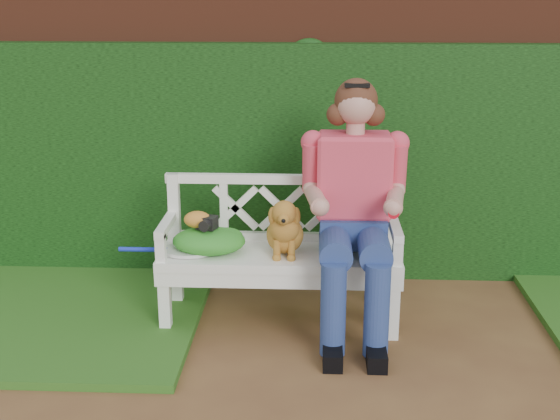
{
  "coord_description": "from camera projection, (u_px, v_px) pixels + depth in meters",
  "views": [
    {
      "loc": [
        -0.37,
        -3.58,
        2.08
      ],
      "look_at": [
        -0.58,
        0.83,
        0.75
      ],
      "focal_mm": 48.0,
      "sensor_mm": 36.0,
      "label": 1
    }
  ],
  "objects": [
    {
      "name": "dog",
      "position": [
        285.0,
        225.0,
        4.59
      ],
      "size": [
        0.29,
        0.37,
        0.37
      ],
      "primitive_type": null,
      "rotation": [
        0.0,
        0.0,
        0.13
      ],
      "color": "brown",
      "rests_on": "garden_bench"
    },
    {
      "name": "ground",
      "position": [
        380.0,
        390.0,
        4.01
      ],
      "size": [
        60.0,
        60.0,
        0.0
      ],
      "primitive_type": "plane",
      "color": "brown"
    },
    {
      "name": "garden_bench",
      "position": [
        280.0,
        287.0,
        4.76
      ],
      "size": [
        1.62,
        0.7,
        0.48
      ],
      "primitive_type": null,
      "rotation": [
        0.0,
        0.0,
        0.07
      ],
      "color": "white",
      "rests_on": "ground"
    },
    {
      "name": "tennis_racket",
      "position": [
        183.0,
        250.0,
        4.66
      ],
      "size": [
        0.68,
        0.46,
        0.03
      ],
      "primitive_type": null,
      "rotation": [
        0.0,
        0.0,
        -0.35
      ],
      "color": "white",
      "rests_on": "garden_bench"
    },
    {
      "name": "seated_woman",
      "position": [
        354.0,
        204.0,
        4.56
      ],
      "size": [
        0.77,
        0.97,
        1.61
      ],
      "primitive_type": null,
      "rotation": [
        0.0,
        0.0,
        0.1
      ],
      "color": "#E92C4E",
      "rests_on": "ground"
    },
    {
      "name": "camera_item",
      "position": [
        207.0,
        222.0,
        4.62
      ],
      "size": [
        0.14,
        0.12,
        0.08
      ],
      "primitive_type": "cube",
      "rotation": [
        0.0,
        0.0,
        -0.32
      ],
      "color": "black",
      "rests_on": "green_bag"
    },
    {
      "name": "brick_wall",
      "position": [
        365.0,
        124.0,
        5.51
      ],
      "size": [
        10.0,
        0.3,
        2.2
      ],
      "primitive_type": "cube",
      "color": "#612D1B",
      "rests_on": "ground"
    },
    {
      "name": "ivy_hedge",
      "position": [
        366.0,
        164.0,
        5.37
      ],
      "size": [
        10.0,
        0.18,
        1.7
      ],
      "primitive_type": "cube",
      "color": "#22631C",
      "rests_on": "ground"
    },
    {
      "name": "green_bag",
      "position": [
        209.0,
        240.0,
        4.66
      ],
      "size": [
        0.54,
        0.47,
        0.15
      ],
      "primitive_type": null,
      "rotation": [
        0.0,
        0.0,
        -0.31
      ],
      "color": "#247625",
      "rests_on": "garden_bench"
    },
    {
      "name": "baseball_glove",
      "position": [
        197.0,
        220.0,
        4.63
      ],
      "size": [
        0.19,
        0.16,
        0.11
      ],
      "primitive_type": "ellipsoid",
      "rotation": [
        0.0,
        0.0,
        -0.22
      ],
      "color": "#C77D29",
      "rests_on": "green_bag"
    },
    {
      "name": "grass_left",
      "position": [
        8.0,
        307.0,
        4.97
      ],
      "size": [
        2.6,
        2.0,
        0.05
      ],
      "primitive_type": "cube",
      "color": "#285219",
      "rests_on": "ground"
    }
  ]
}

